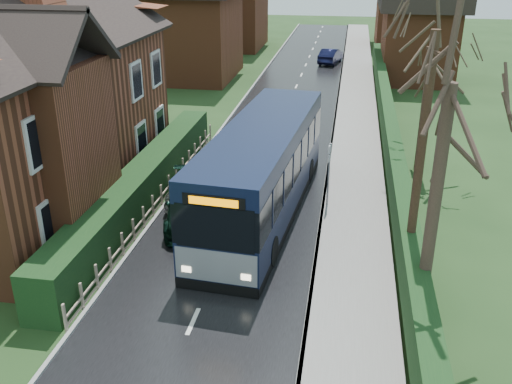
% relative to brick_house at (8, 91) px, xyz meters
% --- Properties ---
extents(ground, '(140.00, 140.00, 0.00)m').
position_rel_brick_house_xyz_m(ground, '(8.73, -4.78, -4.38)').
color(ground, '#27451D').
rests_on(ground, ground).
extents(road, '(6.00, 100.00, 0.02)m').
position_rel_brick_house_xyz_m(road, '(8.73, 5.22, -4.37)').
color(road, black).
rests_on(road, ground).
extents(pavement, '(2.50, 100.00, 0.14)m').
position_rel_brick_house_xyz_m(pavement, '(12.98, 5.22, -4.31)').
color(pavement, slate).
rests_on(pavement, ground).
extents(kerb_right, '(0.12, 100.00, 0.14)m').
position_rel_brick_house_xyz_m(kerb_right, '(11.78, 5.22, -4.31)').
color(kerb_right, gray).
rests_on(kerb_right, ground).
extents(kerb_left, '(0.12, 100.00, 0.10)m').
position_rel_brick_house_xyz_m(kerb_left, '(5.68, 5.22, -4.33)').
color(kerb_left, gray).
rests_on(kerb_left, ground).
extents(front_hedge, '(1.20, 16.00, 1.60)m').
position_rel_brick_house_xyz_m(front_hedge, '(4.83, 0.22, -3.58)').
color(front_hedge, black).
rests_on(front_hedge, ground).
extents(picket_fence, '(0.10, 16.00, 0.90)m').
position_rel_brick_house_xyz_m(picket_fence, '(5.58, 0.22, -3.93)').
color(picket_fence, '#9D836A').
rests_on(picket_fence, ground).
extents(right_wall_hedge, '(0.60, 50.00, 1.80)m').
position_rel_brick_house_xyz_m(right_wall_hedge, '(14.53, 5.22, -3.36)').
color(right_wall_hedge, brown).
rests_on(right_wall_hedge, ground).
extents(brick_house, '(9.30, 14.60, 10.30)m').
position_rel_brick_house_xyz_m(brick_house, '(0.00, 0.00, 0.00)').
color(brick_house, brown).
rests_on(brick_house, ground).
extents(bus, '(3.53, 11.50, 3.44)m').
position_rel_brick_house_xyz_m(bus, '(9.53, 0.23, -2.67)').
color(bus, black).
rests_on(bus, ground).
extents(car_silver, '(2.24, 4.64, 1.53)m').
position_rel_brick_house_xyz_m(car_silver, '(6.96, 1.30, -3.61)').
color(car_silver, silver).
rests_on(car_silver, ground).
extents(car_green, '(2.96, 5.05, 1.38)m').
position_rel_brick_house_xyz_m(car_green, '(7.13, -0.78, -3.69)').
color(car_green, black).
rests_on(car_green, ground).
extents(car_distant, '(2.06, 4.02, 1.26)m').
position_rel_brick_house_xyz_m(car_distant, '(10.73, 30.33, -3.74)').
color(car_distant, '#111333').
rests_on(car_distant, ground).
extents(bus_stop_sign, '(0.11, 0.39, 2.59)m').
position_rel_brick_house_xyz_m(bus_stop_sign, '(11.93, 1.22, -2.67)').
color(bus_stop_sign, slate).
rests_on(bus_stop_sign, ground).
extents(telegraph_pole, '(0.27, 0.96, 7.46)m').
position_rel_brick_house_xyz_m(telegraph_pole, '(14.53, -3.91, -0.60)').
color(telegraph_pole, black).
rests_on(telegraph_pole, ground).
extents(tree_right_near, '(4.35, 4.35, 9.39)m').
position_rel_brick_house_xyz_m(tree_right_near, '(14.73, -5.92, 2.64)').
color(tree_right_near, '#372921').
rests_on(tree_right_near, ground).
extents(tree_right_far, '(4.06, 4.06, 7.84)m').
position_rel_brick_house_xyz_m(tree_right_far, '(15.75, 5.83, 1.48)').
color(tree_right_far, '#3C3024').
rests_on(tree_right_far, ground).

